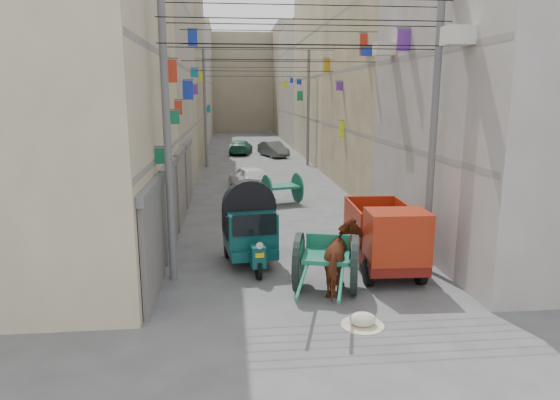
{
  "coord_description": "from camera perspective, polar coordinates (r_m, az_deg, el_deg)",
  "views": [
    {
      "loc": [
        -1.99,
        -7.28,
        4.99
      ],
      "look_at": [
        -0.59,
        6.5,
        2.05
      ],
      "focal_mm": 32.0,
      "sensor_mm": 36.0,
      "label": 1
    }
  ],
  "objects": [
    {
      "name": "auto_rickshaw",
      "position": [
        14.87,
        -3.51,
        -3.04
      ],
      "size": [
        1.81,
        2.82,
        1.94
      ],
      "rotation": [
        0.0,
        0.0,
        0.13
      ],
      "color": "black",
      "rests_on": "ground"
    },
    {
      "name": "building_row_right",
      "position": [
        42.62,
        7.97,
        13.85
      ],
      "size": [
        8.0,
        62.0,
        14.0
      ],
      "color": "#A9A39E",
      "rests_on": "ground"
    },
    {
      "name": "mini_truck",
      "position": [
        14.27,
        12.2,
        -4.64
      ],
      "size": [
        1.76,
        3.68,
        2.03
      ],
      "rotation": [
        0.0,
        0.0,
        -0.04
      ],
      "color": "black",
      "rests_on": "ground"
    },
    {
      "name": "signboards",
      "position": [
        29.05,
        -1.92,
        8.9
      ],
      "size": [
        8.22,
        40.52,
        5.67
      ],
      "color": "#1A38BA",
      "rests_on": "ground"
    },
    {
      "name": "distant_car_grey",
      "position": [
        40.87,
        -0.79,
        5.84
      ],
      "size": [
        2.44,
        3.98,
        1.24
      ],
      "primitive_type": "imported",
      "rotation": [
        0.0,
        0.0,
        0.33
      ],
      "color": "#4E534F",
      "rests_on": "ground"
    },
    {
      "name": "shutters_left",
      "position": [
        18.1,
        -11.81,
        0.59
      ],
      "size": [
        0.18,
        14.4,
        2.88
      ],
      "color": "#49494D",
      "rests_on": "ground"
    },
    {
      "name": "ac_units",
      "position": [
        16.16,
        15.68,
        20.26
      ],
      "size": [
        0.7,
        6.55,
        3.35
      ],
      "color": "beige",
      "rests_on": "ground"
    },
    {
      "name": "end_cap_building",
      "position": [
        73.32,
        -4.38,
        13.13
      ],
      "size": [
        22.0,
        10.0,
        13.0
      ],
      "primitive_type": "cube",
      "color": "gray",
      "rests_on": "ground"
    },
    {
      "name": "utility_poles",
      "position": [
        24.38,
        -1.14,
        9.66
      ],
      "size": [
        7.4,
        22.2,
        8.0
      ],
      "color": "#5E5E61",
      "rests_on": "ground"
    },
    {
      "name": "distant_car_green",
      "position": [
        42.86,
        -4.49,
        6.05
      ],
      "size": [
        2.28,
        4.24,
        1.17
      ],
      "primitive_type": "imported",
      "rotation": [
        0.0,
        0.0,
        2.98
      ],
      "color": "#1F5C43",
      "rests_on": "ground"
    },
    {
      "name": "overhead_cables",
      "position": [
        21.84,
        -0.59,
        16.65
      ],
      "size": [
        7.4,
        22.52,
        1.12
      ],
      "color": "black",
      "rests_on": "ground"
    },
    {
      "name": "building_row_left",
      "position": [
        41.86,
        -14.48,
        13.63
      ],
      "size": [
        8.0,
        62.0,
        14.0
      ],
      "color": "beige",
      "rests_on": "ground"
    },
    {
      "name": "second_cart",
      "position": [
        23.07,
        0.25,
        1.39
      ],
      "size": [
        1.89,
        1.76,
        1.4
      ],
      "rotation": [
        0.0,
        0.0,
        0.26
      ],
      "color": "#166148",
      "rests_on": "ground"
    },
    {
      "name": "feed_sack",
      "position": [
        11.41,
        9.43,
        -13.29
      ],
      "size": [
        0.6,
        0.48,
        0.3
      ],
      "primitive_type": "ellipsoid",
      "color": "beige",
      "rests_on": "ground"
    },
    {
      "name": "tonga_cart",
      "position": [
        12.83,
        5.31,
        -7.13
      ],
      "size": [
        2.11,
        3.6,
        1.53
      ],
      "rotation": [
        0.0,
        0.0,
        -0.26
      ],
      "color": "black",
      "rests_on": "ground"
    },
    {
      "name": "ground",
      "position": [
        9.05,
        8.52,
        -21.62
      ],
      "size": [
        140.0,
        140.0,
        0.0
      ],
      "primitive_type": "plane",
      "color": "#48484B",
      "rests_on": "ground"
    },
    {
      "name": "horse",
      "position": [
        12.93,
        7.25,
        -6.67
      ],
      "size": [
        1.48,
        2.25,
        1.75
      ],
      "primitive_type": "imported",
      "rotation": [
        0.0,
        0.0,
        2.86
      ],
      "color": "maroon",
      "rests_on": "ground"
    },
    {
      "name": "distant_car_white",
      "position": [
        26.87,
        -3.55,
        2.65
      ],
      "size": [
        2.47,
        4.05,
        1.29
      ],
      "primitive_type": "imported",
      "rotation": [
        0.0,
        0.0,
        3.41
      ],
      "color": "white",
      "rests_on": "ground"
    }
  ]
}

